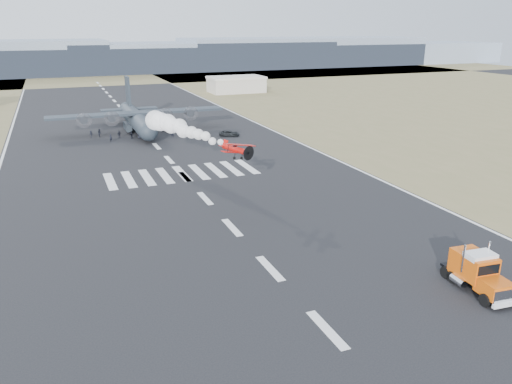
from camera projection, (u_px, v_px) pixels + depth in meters
ground at (327, 330)px, 41.76m from camera, size 500.00×500.00×0.00m
scrub_far at (93, 77)px, 244.02m from camera, size 500.00×80.00×0.00m
runway_markings at (169, 160)px, 94.52m from camera, size 60.00×260.00×0.01m
ridge_seg_d at (87, 60)px, 268.34m from camera, size 150.00×50.00×13.00m
ridge_seg_e at (203, 55)px, 291.08m from camera, size 150.00×50.00×15.00m
ridge_seg_f at (302, 52)px, 313.83m from camera, size 150.00×50.00×17.00m
ridge_seg_g at (388, 53)px, 337.52m from camera, size 150.00×50.00×13.00m
hangar_right at (236, 84)px, 189.03m from camera, size 20.50×12.50×5.90m
semi_truck at (477, 272)px, 47.53m from camera, size 3.52×8.81×3.90m
aerobatic_biplane at (237, 149)px, 67.06m from camera, size 5.50×5.14×2.67m
smoke_trail at (169, 124)px, 83.52m from camera, size 7.27×25.09×3.49m
transport_aircraft at (137, 118)px, 119.78m from camera, size 40.94×33.77×11.87m
support_vehicle at (229, 133)px, 114.47m from camera, size 5.12×3.82×1.29m
crew_a at (111, 138)px, 108.96m from camera, size 0.78×0.72×1.70m
crew_b at (164, 128)px, 119.35m from camera, size 1.05×0.86×1.88m
crew_c at (91, 134)px, 112.99m from camera, size 1.13×0.91×1.59m
crew_d at (119, 134)px, 112.30m from camera, size 1.14×0.86×1.73m
crew_e at (139, 135)px, 111.91m from camera, size 0.95×0.71×1.73m
crew_f at (132, 135)px, 112.02m from camera, size 1.52×1.44×1.71m
crew_g at (172, 133)px, 113.19m from camera, size 0.87×0.85×1.85m
crew_h at (100, 133)px, 113.61m from camera, size 0.72×0.98×1.83m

